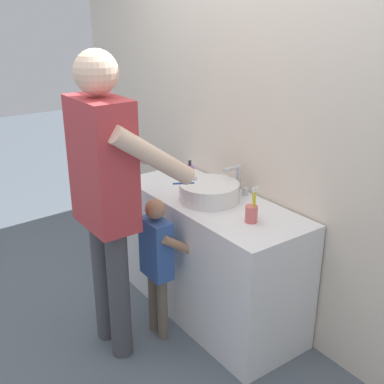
{
  "coord_description": "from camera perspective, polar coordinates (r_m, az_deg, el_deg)",
  "views": [
    {
      "loc": [
        2.18,
        -1.41,
        1.95
      ],
      "look_at": [
        0.0,
        0.15,
        0.9
      ],
      "focal_mm": 45.08,
      "sensor_mm": 36.0,
      "label": 1
    }
  ],
  "objects": [
    {
      "name": "faucet",
      "position": [
        3.08,
        5.34,
        1.36
      ],
      "size": [
        0.18,
        0.14,
        0.18
      ],
      "color": "#B7BABF",
      "rests_on": "vanity_cabinet"
    },
    {
      "name": "vanity_cabinet",
      "position": [
        3.17,
        2.23,
        -7.74
      ],
      "size": [
        1.34,
        0.54,
        0.82
      ],
      "primitive_type": "cube",
      "color": "white",
      "rests_on": "ground"
    },
    {
      "name": "soap_bottle",
      "position": [
        3.22,
        -0.26,
        2.09
      ],
      "size": [
        0.06,
        0.06,
        0.16
      ],
      "color": "#B27FC6",
      "rests_on": "vanity_cabinet"
    },
    {
      "name": "sink_basin",
      "position": [
        2.96,
        2.05,
        0.06
      ],
      "size": [
        0.37,
        0.37,
        0.11
      ],
      "color": "silver",
      "rests_on": "vanity_cabinet"
    },
    {
      "name": "toothbrush_cup",
      "position": [
        2.68,
        7.07,
        -2.47
      ],
      "size": [
        0.07,
        0.07,
        0.21
      ],
      "color": "#D86666",
      "rests_on": "vanity_cabinet"
    },
    {
      "name": "back_wall",
      "position": [
        3.04,
        7.33,
        9.82
      ],
      "size": [
        4.4,
        0.08,
        2.7
      ],
      "color": "beige",
      "rests_on": "ground"
    },
    {
      "name": "adult_parent",
      "position": [
        2.64,
        -10.06,
        1.1
      ],
      "size": [
        0.54,
        0.57,
        1.75
      ],
      "color": "#47474C",
      "rests_on": "ground"
    },
    {
      "name": "ground_plane",
      "position": [
        3.24,
        -2.24,
        -15.57
      ],
      "size": [
        14.0,
        14.0,
        0.0
      ],
      "primitive_type": "plane",
      "color": "slate"
    },
    {
      "name": "child_toddler",
      "position": [
        2.9,
        -4.07,
        -7.58
      ],
      "size": [
        0.28,
        0.28,
        0.92
      ],
      "color": "#6B5B4C",
      "rests_on": "ground"
    }
  ]
}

